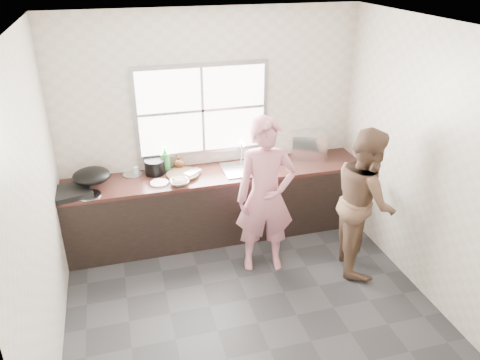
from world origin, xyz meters
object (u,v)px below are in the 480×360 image
object	(u,v)px
plate_food	(159,183)
bottle_brown_tall	(161,163)
cutting_board	(183,175)
wok	(91,176)
glass_jar	(136,170)
woman	(265,202)
bottle_green	(165,159)
black_pot	(155,167)
bowl_held	(249,174)
pot_lid_right	(133,174)
bowl_crabs	(254,171)
person_side	(365,200)
pot_lid_left	(88,195)
dish_rack	(309,145)
bowl_mince	(179,182)
bottle_brown_short	(179,163)
burner	(71,192)

from	to	relation	value
plate_food	bottle_brown_tall	size ratio (longest dim) A/B	1.10
cutting_board	wok	size ratio (longest dim) A/B	0.92
glass_jar	woman	bearing A→B (deg)	-38.01
bottle_green	bottle_brown_tall	distance (m)	0.07
woman	black_pot	world-z (taller)	woman
bowl_held	wok	xyz separation A→B (m)	(-1.75, 0.21, 0.11)
plate_food	pot_lid_right	xyz separation A→B (m)	(-0.28, 0.32, -0.00)
bowl_crabs	bowl_held	bearing A→B (deg)	-145.32
person_side	pot_lid_left	distance (m)	2.98
black_pot	dish_rack	xyz separation A→B (m)	(1.94, -0.01, 0.08)
bowl_crabs	black_pot	xyz separation A→B (m)	(-1.13, 0.32, 0.05)
black_pot	pot_lid_left	distance (m)	0.85
bowl_mince	bottle_brown_tall	world-z (taller)	bottle_brown_tall
person_side	glass_jar	xyz separation A→B (m)	(-2.32, 1.26, 0.09)
bottle_brown_tall	glass_jar	bearing A→B (deg)	180.00
cutting_board	bowl_mince	bearing A→B (deg)	-109.31
black_pot	pot_lid_right	size ratio (longest dim) A/B	1.06
cutting_board	dish_rack	bearing A→B (deg)	5.11
cutting_board	bottle_brown_tall	distance (m)	0.32
bottle_brown_short	wok	xyz separation A→B (m)	(-1.00, -0.23, 0.06)
bottle_brown_short	glass_jar	xyz separation A→B (m)	(-0.51, 0.00, -0.03)
bowl_mince	pot_lid_right	distance (m)	0.64
burner	woman	bearing A→B (deg)	-18.31
pot_lid_left	dish_rack	bearing A→B (deg)	7.46
black_pot	burner	bearing A→B (deg)	-163.26
woman	plate_food	xyz separation A→B (m)	(-1.05, 0.66, 0.05)
person_side	pot_lid_right	distance (m)	2.67
bowl_held	pot_lid_right	xyz separation A→B (m)	(-1.30, 0.42, -0.02)
woman	wok	bearing A→B (deg)	166.02
person_side	bowl_mince	bearing A→B (deg)	81.82
pot_lid_left	pot_lid_right	xyz separation A→B (m)	(0.49, 0.41, -0.00)
bowl_held	bottle_brown_short	size ratio (longest dim) A/B	1.19
black_pot	glass_jar	bearing A→B (deg)	164.96
woman	bowl_crabs	xyz separation A→B (m)	(0.07, 0.62, 0.07)
bottle_brown_short	pot_lid_left	xyz separation A→B (m)	(-1.05, -0.43, -0.07)
bottle_green	burner	xyz separation A→B (m)	(-1.07, -0.34, -0.12)
bottle_green	pot_lid_left	size ratio (longest dim) A/B	1.14
bowl_mince	bowl_held	xyz separation A→B (m)	(0.81, -0.02, 0.00)
black_pot	pot_lid_left	bearing A→B (deg)	-154.11
bottle_green	bowl_crabs	bearing A→B (deg)	-20.84
bowl_crabs	black_pot	size ratio (longest dim) A/B	0.84
woman	burner	distance (m)	2.10
woman	bowl_mince	size ratio (longest dim) A/B	7.68
person_side	glass_jar	size ratio (longest dim) A/B	18.66
woman	bottle_brown_tall	xyz separation A→B (m)	(-0.98, 1.00, 0.13)
bowl_held	bowl_crabs	bearing A→B (deg)	34.68
bottle_brown_short	bottle_green	bearing A→B (deg)	180.00
burner	pot_lid_left	world-z (taller)	burner
person_side	wok	bearing A→B (deg)	85.80
bowl_held	bottle_brown_tall	size ratio (longest dim) A/B	0.96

